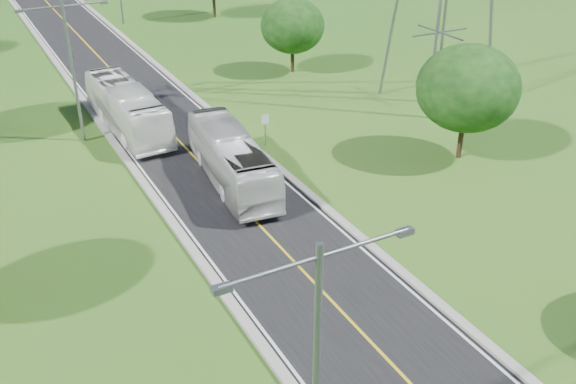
% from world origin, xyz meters
% --- Properties ---
extents(ground, '(260.00, 260.00, 0.00)m').
position_xyz_m(ground, '(0.00, 60.00, 0.00)').
color(ground, '#215919').
rests_on(ground, ground).
extents(road, '(8.00, 150.00, 0.06)m').
position_xyz_m(road, '(0.00, 66.00, 0.03)').
color(road, black).
rests_on(road, ground).
extents(curb_left, '(0.50, 150.00, 0.22)m').
position_xyz_m(curb_left, '(-4.25, 66.00, 0.11)').
color(curb_left, gray).
rests_on(curb_left, ground).
extents(curb_right, '(0.50, 150.00, 0.22)m').
position_xyz_m(curb_right, '(4.25, 66.00, 0.11)').
color(curb_right, gray).
rests_on(curb_right, ground).
extents(speed_limit_sign, '(0.55, 0.09, 2.40)m').
position_xyz_m(speed_limit_sign, '(5.20, 37.98, 1.60)').
color(speed_limit_sign, slate).
rests_on(speed_limit_sign, ground).
extents(streetlight_near_left, '(5.90, 0.25, 10.00)m').
position_xyz_m(streetlight_near_left, '(-6.00, 12.00, 5.94)').
color(streetlight_near_left, slate).
rests_on(streetlight_near_left, ground).
extents(streetlight_mid_left, '(5.90, 0.25, 10.00)m').
position_xyz_m(streetlight_mid_left, '(-6.00, 45.00, 5.94)').
color(streetlight_mid_left, slate).
rests_on(streetlight_mid_left, ground).
extents(tree_rb, '(6.72, 6.72, 7.82)m').
position_xyz_m(tree_rb, '(16.00, 30.00, 4.95)').
color(tree_rb, black).
rests_on(tree_rb, ground).
extents(tree_rc, '(5.88, 5.88, 6.84)m').
position_xyz_m(tree_rc, '(15.00, 52.00, 4.33)').
color(tree_rc, black).
rests_on(tree_rc, ground).
extents(bus_outbound, '(4.04, 11.89, 3.25)m').
position_xyz_m(bus_outbound, '(0.81, 33.84, 1.68)').
color(bus_outbound, silver).
rests_on(bus_outbound, road).
extents(bus_inbound, '(3.30, 12.41, 3.43)m').
position_xyz_m(bus_inbound, '(-2.55, 45.37, 1.78)').
color(bus_inbound, white).
rests_on(bus_inbound, road).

